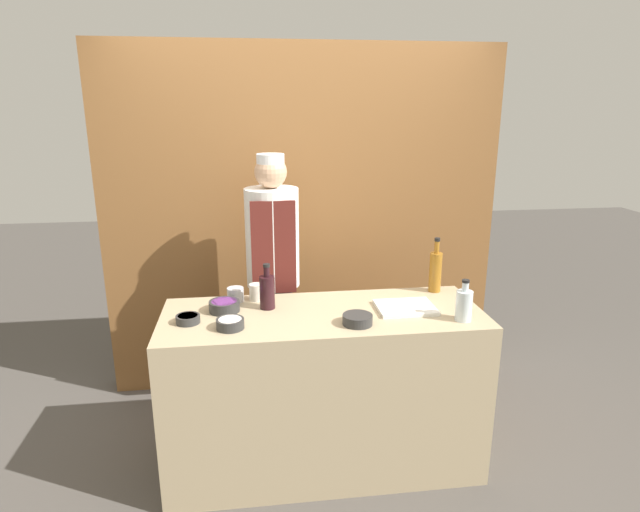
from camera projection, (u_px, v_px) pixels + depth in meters
ground_plane at (323, 460)px, 3.12m from camera, size 14.00×14.00×0.00m
cabinet_wall at (303, 222)px, 3.79m from camera, size 2.74×0.18×2.40m
counter at (323, 390)px, 3.00m from camera, size 1.73×0.66×0.93m
sauce_bowl_orange at (188, 319)px, 2.73m from camera, size 0.12×0.12×0.04m
sauce_bowl_white at (230, 323)px, 2.66m from camera, size 0.14×0.14×0.05m
sauce_bowl_purple at (224, 306)px, 2.88m from camera, size 0.17×0.17×0.06m
sauce_bowl_red at (358, 319)px, 2.71m from camera, size 0.15×0.15×0.05m
cutting_board at (405, 307)px, 2.91m from camera, size 0.31×0.25×0.02m
bottle_clear at (464, 305)px, 2.75m from camera, size 0.09×0.09×0.22m
bottle_amber at (435, 271)px, 3.16m from camera, size 0.07×0.07×0.33m
bottle_wine at (267, 291)px, 2.91m from camera, size 0.08×0.08×0.25m
cup_cream at (256, 292)px, 3.04m from camera, size 0.08×0.08×0.10m
cup_steel at (235, 295)px, 3.02m from camera, size 0.09×0.09×0.08m
chef_center at (273, 278)px, 3.39m from camera, size 0.33×0.33×1.72m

